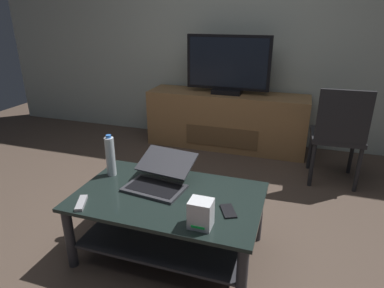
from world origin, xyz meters
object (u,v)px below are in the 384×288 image
(media_cabinet, at_px, (226,120))
(cell_phone, at_px, (228,211))
(laptop, at_px, (159,177))
(router_box, at_px, (201,214))
(coffee_table, at_px, (169,213))
(television, at_px, (228,66))
(dining_chair, at_px, (339,132))
(water_bottle_near, at_px, (110,156))
(tv_remote, at_px, (81,203))

(media_cabinet, distance_m, cell_phone, 2.08)
(laptop, bearing_deg, router_box, -41.81)
(media_cabinet, height_order, router_box, media_cabinet)
(coffee_table, height_order, router_box, router_box)
(television, xyz_separation_m, laptop, (-0.03, -1.84, -0.45))
(television, height_order, dining_chair, television)
(water_bottle_near, bearing_deg, coffee_table, -15.61)
(dining_chair, distance_m, laptop, 1.72)
(media_cabinet, height_order, cell_phone, media_cabinet)
(dining_chair, bearing_deg, water_bottle_near, -141.50)
(coffee_table, distance_m, television, 2.04)
(tv_remote, bearing_deg, laptop, 23.31)
(tv_remote, bearing_deg, router_box, -22.03)
(coffee_table, relative_size, router_box, 7.48)
(water_bottle_near, bearing_deg, router_box, -26.46)
(media_cabinet, relative_size, water_bottle_near, 6.13)
(coffee_table, distance_m, water_bottle_near, 0.57)
(tv_remote, bearing_deg, dining_chair, 23.55)
(laptop, bearing_deg, television, 89.20)
(dining_chair, relative_size, water_bottle_near, 3.07)
(television, distance_m, dining_chair, 1.35)
(dining_chair, height_order, water_bottle_near, dining_chair)
(water_bottle_near, distance_m, cell_phone, 0.90)
(cell_phone, distance_m, tv_remote, 0.86)
(television, xyz_separation_m, tv_remote, (-0.37, -2.20, -0.50))
(water_bottle_near, bearing_deg, cell_phone, -12.99)
(media_cabinet, relative_size, television, 1.96)
(coffee_table, height_order, laptop, laptop)
(media_cabinet, xyz_separation_m, tv_remote, (-0.37, -2.22, 0.12))
(dining_chair, height_order, tv_remote, dining_chair)
(coffee_table, distance_m, laptop, 0.24)
(media_cabinet, relative_size, laptop, 4.11)
(laptop, relative_size, tv_remote, 2.74)
(television, xyz_separation_m, router_box, (0.36, -2.18, -0.43))
(coffee_table, bearing_deg, router_box, -40.81)
(router_box, distance_m, water_bottle_near, 0.85)
(coffee_table, height_order, television, television)
(coffee_table, xyz_separation_m, laptop, (-0.10, 0.10, 0.19))
(tv_remote, bearing_deg, television, 56.96)
(router_box, bearing_deg, television, 99.39)
(dining_chair, bearing_deg, laptop, -132.82)
(coffee_table, bearing_deg, laptop, 135.54)
(coffee_table, distance_m, router_box, 0.43)
(coffee_table, height_order, cell_phone, cell_phone)
(coffee_table, height_order, media_cabinet, media_cabinet)
(router_box, bearing_deg, cell_phone, 58.46)
(laptop, bearing_deg, media_cabinet, 89.21)
(coffee_table, relative_size, laptop, 2.62)
(router_box, height_order, tv_remote, router_box)
(media_cabinet, height_order, water_bottle_near, water_bottle_near)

